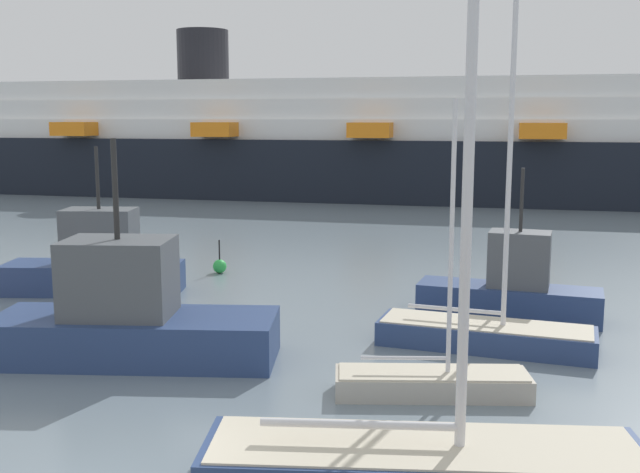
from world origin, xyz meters
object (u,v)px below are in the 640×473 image
at_px(sailboat_1, 486,330).
at_px(cruise_ship, 381,143).
at_px(fishing_boat_1, 96,263).
at_px(channel_buoy_0, 220,266).
at_px(sailboat_4, 425,449).
at_px(fishing_boat_3, 130,318).
at_px(sailboat_0, 432,380).
at_px(fishing_boat_0, 511,289).

bearing_deg(sailboat_1, cruise_ship, 108.88).
relative_size(fishing_boat_1, channel_buoy_0, 4.80).
relative_size(sailboat_4, channel_buoy_0, 11.01).
bearing_deg(fishing_boat_3, sailboat_0, 164.44).
bearing_deg(sailboat_4, cruise_ship, 90.04).
height_order(sailboat_0, fishing_boat_1, sailboat_0).
relative_size(sailboat_1, fishing_boat_0, 1.84).
xyz_separation_m(sailboat_4, channel_buoy_0, (-8.91, 15.92, -0.37)).
relative_size(sailboat_0, sailboat_1, 0.63).
distance_m(fishing_boat_1, fishing_boat_3, 8.01).
xyz_separation_m(fishing_boat_3, cruise_ship, (1.98, 40.78, 3.03)).
height_order(sailboat_1, fishing_boat_3, sailboat_1).
xyz_separation_m(fishing_boat_3, channel_buoy_0, (-1.19, 10.68, -0.81)).
height_order(fishing_boat_1, channel_buoy_0, fishing_boat_1).
relative_size(fishing_boat_0, cruise_ship, 0.07).
xyz_separation_m(sailboat_0, fishing_boat_0, (2.13, 7.05, 0.57)).
bearing_deg(sailboat_4, sailboat_0, 83.43).
relative_size(sailboat_1, cruise_ship, 0.13).
relative_size(sailboat_0, fishing_boat_1, 1.02).
distance_m(fishing_boat_0, fishing_boat_3, 11.50).
height_order(fishing_boat_1, fishing_boat_3, fishing_boat_3).
bearing_deg(sailboat_0, cruise_ship, 88.35).
distance_m(sailboat_1, fishing_boat_0, 3.43).
height_order(fishing_boat_0, channel_buoy_0, fishing_boat_0).
bearing_deg(fishing_boat_1, cruise_ship, 70.70).
height_order(fishing_boat_0, fishing_boat_3, fishing_boat_3).
bearing_deg(sailboat_1, fishing_boat_1, 171.96).
height_order(sailboat_0, fishing_boat_0, sailboat_0).
xyz_separation_m(fishing_boat_0, cruise_ship, (-7.83, 34.77, 3.22)).
bearing_deg(fishing_boat_0, sailboat_0, -98.53).
distance_m(sailboat_4, cruise_ship, 46.50).
xyz_separation_m(sailboat_1, fishing_boat_3, (-8.95, -2.71, 0.61)).
distance_m(sailboat_0, cruise_ship, 42.38).
xyz_separation_m(sailboat_4, fishing_boat_1, (-12.14, 11.91, 0.41)).
xyz_separation_m(sailboat_4, fishing_boat_3, (-7.72, 5.24, 0.44)).
bearing_deg(sailboat_4, fishing_boat_3, 138.78).
bearing_deg(fishing_boat_3, channel_buoy_0, -91.44).
distance_m(sailboat_4, fishing_boat_0, 11.44).
distance_m(sailboat_1, fishing_boat_1, 13.96).
distance_m(sailboat_0, fishing_boat_1, 14.37).
bearing_deg(cruise_ship, sailboat_0, -79.47).
bearing_deg(fishing_boat_1, sailboat_4, -53.14).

